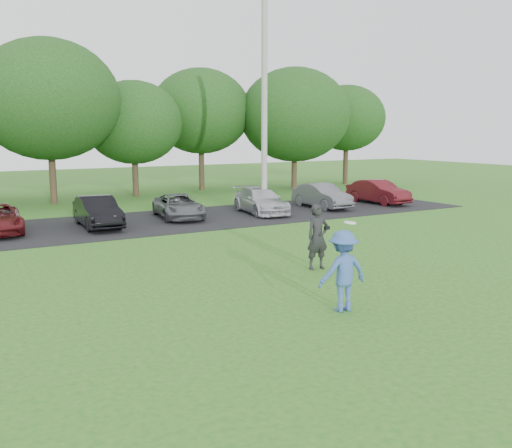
{
  "coord_description": "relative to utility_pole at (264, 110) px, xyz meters",
  "views": [
    {
      "loc": [
        -7.91,
        -10.08,
        3.88
      ],
      "look_at": [
        0.0,
        3.5,
        1.3
      ],
      "focal_mm": 40.0,
      "sensor_mm": 36.0,
      "label": 1
    }
  ],
  "objects": [
    {
      "name": "ground",
      "position": [
        -5.86,
        -12.8,
        -4.82
      ],
      "size": [
        100.0,
        100.0,
        0.0
      ],
      "primitive_type": "plane",
      "color": "#27631C",
      "rests_on": "ground"
    },
    {
      "name": "parking_lot",
      "position": [
        -5.86,
        0.2,
        -4.8
      ],
      "size": [
        32.0,
        6.5,
        0.03
      ],
      "primitive_type": "cube",
      "color": "black",
      "rests_on": "ground"
    },
    {
      "name": "utility_pole",
      "position": [
        0.0,
        0.0,
        0.0
      ],
      "size": [
        0.28,
        0.28,
        9.64
      ],
      "primitive_type": "cylinder",
      "color": "#9D9D98",
      "rests_on": "ground"
    },
    {
      "name": "frisbee_player",
      "position": [
        -6.12,
        -13.48,
        -3.93
      ],
      "size": [
        1.2,
        0.75,
        1.95
      ],
      "color": "#395AA2",
      "rests_on": "ground"
    },
    {
      "name": "camera_bystander",
      "position": [
        -4.34,
        -10.14,
        -3.89
      ],
      "size": [
        0.71,
        0.49,
        1.85
      ],
      "color": "black",
      "rests_on": "ground"
    },
    {
      "name": "parked_cars",
      "position": [
        -7.02,
        0.24,
        -4.21
      ],
      "size": [
        27.96,
        4.65,
        1.24
      ],
      "color": "white",
      "rests_on": "parking_lot"
    },
    {
      "name": "tree_row",
      "position": [
        -4.35,
        9.96,
        0.09
      ],
      "size": [
        42.39,
        9.85,
        8.64
      ],
      "color": "#38281C",
      "rests_on": "ground"
    }
  ]
}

